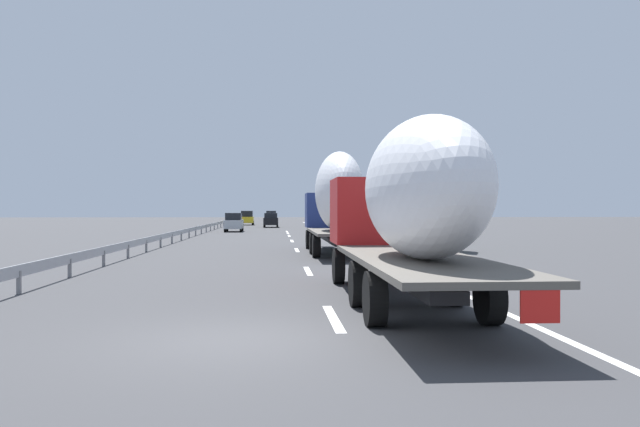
# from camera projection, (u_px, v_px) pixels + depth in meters

# --- Properties ---
(ground_plane) EXTENTS (260.00, 260.00, 0.00)m
(ground_plane) POSITION_uv_depth(u_px,v_px,m) (267.00, 237.00, 50.60)
(ground_plane) COLOR #38383A
(lane_stripe_0) EXTENTS (3.20, 0.20, 0.01)m
(lane_stripe_0) POSITION_uv_depth(u_px,v_px,m) (333.00, 318.00, 12.83)
(lane_stripe_0) COLOR white
(lane_stripe_0) RESTS_ON ground_plane
(lane_stripe_1) EXTENTS (3.20, 0.20, 0.01)m
(lane_stripe_1) POSITION_uv_depth(u_px,v_px,m) (308.00, 271.00, 22.65)
(lane_stripe_1) COLOR white
(lane_stripe_1) RESTS_ON ground_plane
(lane_stripe_2) EXTENTS (3.20, 0.20, 0.01)m
(lane_stripe_2) POSITION_uv_depth(u_px,v_px,m) (297.00, 250.00, 34.27)
(lane_stripe_2) COLOR white
(lane_stripe_2) RESTS_ON ground_plane
(lane_stripe_3) EXTENTS (3.20, 0.20, 0.01)m
(lane_stripe_3) POSITION_uv_depth(u_px,v_px,m) (292.00, 241.00, 44.18)
(lane_stripe_3) COLOR white
(lane_stripe_3) RESTS_ON ground_plane
(lane_stripe_4) EXTENTS (3.20, 0.20, 0.01)m
(lane_stripe_4) POSITION_uv_depth(u_px,v_px,m) (289.00, 236.00, 52.88)
(lane_stripe_4) COLOR white
(lane_stripe_4) RESTS_ON ground_plane
(lane_stripe_5) EXTENTS (3.20, 0.20, 0.01)m
(lane_stripe_5) POSITION_uv_depth(u_px,v_px,m) (288.00, 233.00, 58.76)
(lane_stripe_5) COLOR white
(lane_stripe_5) RESTS_ON ground_plane
(lane_stripe_6) EXTENTS (3.20, 0.20, 0.01)m
(lane_stripe_6) POSITION_uv_depth(u_px,v_px,m) (287.00, 231.00, 63.32)
(lane_stripe_6) COLOR white
(lane_stripe_6) RESTS_ON ground_plane
(edge_line_right) EXTENTS (110.00, 0.20, 0.01)m
(edge_line_right) POSITION_uv_depth(u_px,v_px,m) (331.00, 234.00, 55.98)
(edge_line_right) COLOR white
(edge_line_right) RESTS_ON ground_plane
(truck_lead) EXTENTS (12.10, 2.55, 4.88)m
(truck_lead) POSITION_uv_depth(u_px,v_px,m) (336.00, 199.00, 30.82)
(truck_lead) COLOR navy
(truck_lead) RESTS_ON ground_plane
(truck_trailing) EXTENTS (12.58, 2.55, 4.04)m
(truck_trailing) POSITION_uv_depth(u_px,v_px,m) (408.00, 204.00, 14.21)
(truck_trailing) COLOR #B21919
(truck_trailing) RESTS_ON ground_plane
(car_yellow_coupe) EXTENTS (4.24, 1.83, 2.00)m
(car_yellow_coupe) POSITION_uv_depth(u_px,v_px,m) (247.00, 218.00, 89.69)
(car_yellow_coupe) COLOR gold
(car_yellow_coupe) RESTS_ON ground_plane
(car_silver_hatch) EXTENTS (4.10, 1.74, 1.85)m
(car_silver_hatch) POSITION_uv_depth(u_px,v_px,m) (234.00, 222.00, 62.68)
(car_silver_hatch) COLOR #ADB2B7
(car_silver_hatch) RESTS_ON ground_plane
(car_black_suv) EXTENTS (4.72, 1.79, 1.76)m
(car_black_suv) POSITION_uv_depth(u_px,v_px,m) (271.00, 220.00, 78.07)
(car_black_suv) COLOR black
(car_black_suv) RESTS_ON ground_plane
(car_white_van) EXTENTS (4.33, 1.72, 1.98)m
(car_white_van) POSITION_uv_depth(u_px,v_px,m) (271.00, 217.00, 99.65)
(car_white_van) COLOR white
(car_white_van) RESTS_ON ground_plane
(road_sign) EXTENTS (0.10, 0.90, 3.31)m
(road_sign) POSITION_uv_depth(u_px,v_px,m) (349.00, 208.00, 52.24)
(road_sign) COLOR gray
(road_sign) RESTS_ON ground_plane
(tree_0) EXTENTS (3.53, 3.53, 4.94)m
(tree_0) POSITION_uv_depth(u_px,v_px,m) (425.00, 194.00, 41.37)
(tree_0) COLOR #472D19
(tree_0) RESTS_ON ground_plane
(tree_1) EXTENTS (2.85, 2.85, 6.91)m
(tree_1) POSITION_uv_depth(u_px,v_px,m) (376.00, 191.00, 67.54)
(tree_1) COLOR #472D19
(tree_1) RESTS_ON ground_plane
(tree_2) EXTENTS (3.27, 3.27, 6.21)m
(tree_2) POSITION_uv_depth(u_px,v_px,m) (368.00, 196.00, 73.41)
(tree_2) COLOR #472D19
(tree_2) RESTS_ON ground_plane
(tree_3) EXTENTS (2.48, 2.48, 5.40)m
(tree_3) POSITION_uv_depth(u_px,v_px,m) (445.00, 185.00, 33.42)
(tree_3) COLOR #472D19
(tree_3) RESTS_ON ground_plane
(tree_4) EXTENTS (3.93, 3.93, 4.89)m
(tree_4) POSITION_uv_depth(u_px,v_px,m) (412.00, 200.00, 57.67)
(tree_4) COLOR #472D19
(tree_4) RESTS_ON ground_plane
(tree_5) EXTENTS (2.87, 2.87, 6.54)m
(tree_5) POSITION_uv_depth(u_px,v_px,m) (373.00, 192.00, 72.87)
(tree_5) COLOR #472D19
(tree_5) RESTS_ON ground_plane
(guardrail_median) EXTENTS (94.00, 0.10, 0.76)m
(guardrail_median) POSITION_uv_depth(u_px,v_px,m) (196.00, 229.00, 53.17)
(guardrail_median) COLOR #9EA0A5
(guardrail_median) RESTS_ON ground_plane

